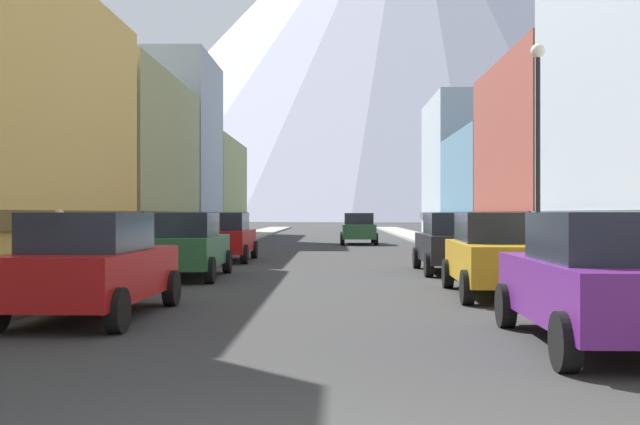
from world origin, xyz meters
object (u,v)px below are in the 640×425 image
at_px(car_right_1, 499,254).
at_px(car_right_2, 454,242).
at_px(car_right_0, 602,279).
at_px(potted_plant_1, 93,255).
at_px(streetlamp_right, 538,125).
at_px(car_left_0, 93,265).
at_px(pedestrian_0, 24,257).
at_px(pedestrian_1, 59,248).
at_px(car_driving_0, 358,228).
at_px(car_left_2, 225,237).
at_px(car_left_1, 185,245).

relative_size(car_right_1, car_right_2, 1.01).
distance_m(car_right_0, potted_plant_1, 16.58).
relative_size(car_right_1, streetlamp_right, 0.76).
relative_size(car_left_0, pedestrian_0, 2.91).
relative_size(pedestrian_1, streetlamp_right, 0.29).
bearing_deg(car_right_0, streetlamp_right, 80.19).
bearing_deg(car_driving_0, car_right_0, -86.21).
bearing_deg(car_left_0, potted_plant_1, 107.83).
bearing_deg(car_right_2, car_left_0, -127.53).
xyz_separation_m(car_left_2, pedestrian_1, (-2.45, -10.05, 0.05)).
height_order(car_right_2, car_driving_0, same).
height_order(car_left_0, pedestrian_1, pedestrian_1).
height_order(car_right_1, streetlamp_right, streetlamp_right).
bearing_deg(car_left_1, streetlamp_right, -9.17).
xyz_separation_m(potted_plant_1, pedestrian_0, (0.75, -6.89, 0.33)).
xyz_separation_m(car_right_1, pedestrian_0, (-10.05, -0.58, -0.05)).
distance_m(car_right_2, potted_plant_1, 10.81).
relative_size(car_right_0, car_right_2, 1.01).
bearing_deg(car_left_1, car_right_0, -53.97).
bearing_deg(car_left_0, car_right_1, 25.59).
bearing_deg(streetlamp_right, car_left_2, 136.13).
xyz_separation_m(car_left_2, car_right_0, (7.60, -17.77, 0.00)).
bearing_deg(car_left_1, potted_plant_1, 146.43).
distance_m(car_left_1, car_left_2, 7.32).
bearing_deg(car_right_2, car_left_1, -164.75).
bearing_deg(car_right_0, car_driving_0, 93.79).
distance_m(car_right_2, car_driving_0, 20.76).
distance_m(car_left_0, streetlamp_right, 11.56).
bearing_deg(pedestrian_0, car_right_1, 3.31).
relative_size(car_right_1, car_driving_0, 1.01).
xyz_separation_m(car_left_0, potted_plant_1, (-3.20, 9.95, -0.38)).
relative_size(potted_plant_1, pedestrian_0, 0.52).
height_order(car_left_0, car_right_1, same).
bearing_deg(potted_plant_1, car_left_2, 58.36).
bearing_deg(car_left_1, car_left_0, -90.02).
bearing_deg(car_right_1, car_right_2, 90.02).
height_order(car_driving_0, pedestrian_0, car_driving_0).
height_order(car_driving_0, potted_plant_1, car_driving_0).
relative_size(car_left_1, pedestrian_0, 2.90).
height_order(car_left_2, car_right_2, same).
height_order(potted_plant_1, streetlamp_right, streetlamp_right).
height_order(car_right_2, pedestrian_0, car_right_2).
height_order(car_left_0, car_driving_0, same).
xyz_separation_m(car_left_1, pedestrian_0, (-2.45, -4.76, -0.05)).
bearing_deg(car_left_2, car_driving_0, 70.67).
distance_m(car_right_1, pedestrian_1, 10.16).
height_order(car_left_0, potted_plant_1, car_left_0).
bearing_deg(car_left_0, car_right_2, 52.47).
xyz_separation_m(car_right_0, pedestrian_0, (-10.05, 5.69, -0.05)).
relative_size(car_left_0, streetlamp_right, 0.76).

